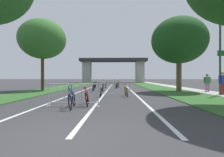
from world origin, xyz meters
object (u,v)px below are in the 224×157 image
(lamppost_with_sign, at_px, (220,48))
(bicycle_red_0, at_px, (95,85))
(tree_right_oak_mid, at_px, (179,40))
(bicycle_red_10, at_px, (87,97))
(bicycle_yellow_5, at_px, (126,91))
(crowd_barrier_second, at_px, (114,89))
(bicycle_black_4, at_px, (94,88))
(bicycle_purple_9, at_px, (102,87))
(bicycle_white_6, at_px, (101,91))
(crowd_barrier_third, at_px, (103,86))
(bicycle_orange_2, at_px, (118,85))
(crowd_barrier_nearest, at_px, (73,95))
(bicycle_blue_3, at_px, (72,99))
(bicycle_teal_1, at_px, (116,85))
(bicycle_green_7, at_px, (103,88))
(crowd_barrier_fourth, at_px, (108,84))
(pedestrian_waiting, at_px, (207,81))
(bicycle_silver_8, at_px, (106,85))
(tree_left_pine_near, at_px, (42,39))
(pedestrian_strolling, at_px, (223,81))

(lamppost_with_sign, distance_m, bicycle_red_0, 14.37)
(tree_right_oak_mid, height_order, bicycle_red_10, tree_right_oak_mid)
(bicycle_yellow_5, bearing_deg, crowd_barrier_second, -30.47)
(bicycle_red_0, xyz_separation_m, bicycle_black_4, (0.50, -5.60, -0.01))
(bicycle_purple_9, bearing_deg, bicycle_white_6, 95.95)
(bicycle_white_6, bearing_deg, bicycle_red_0, 91.93)
(crowd_barrier_third, bearing_deg, bicycle_orange_2, 73.86)
(crowd_barrier_nearest, xyz_separation_m, bicycle_purple_9, (0.44, 10.16, -0.17))
(tree_right_oak_mid, xyz_separation_m, bicycle_blue_3, (-7.72, -9.14, -4.39))
(crowd_barrier_second, bearing_deg, bicycle_teal_1, 89.14)
(lamppost_with_sign, height_order, bicycle_green_7, lamppost_with_sign)
(crowd_barrier_fourth, relative_size, bicycle_blue_3, 1.44)
(bicycle_red_0, height_order, bicycle_green_7, bicycle_red_0)
(bicycle_teal_1, distance_m, bicycle_orange_2, 1.07)
(crowd_barrier_second, distance_m, bicycle_orange_2, 10.06)
(bicycle_yellow_5, relative_size, pedestrian_waiting, 1.02)
(crowd_barrier_third, xyz_separation_m, bicycle_red_0, (-1.36, 5.19, -0.15))
(bicycle_red_10, bearing_deg, bicycle_silver_8, 83.25)
(tree_right_oak_mid, relative_size, pedestrian_waiting, 4.26)
(tree_left_pine_near, xyz_separation_m, bicycle_red_10, (6.13, -9.45, -4.85))
(bicycle_green_7, bearing_deg, bicycle_orange_2, 75.13)
(tree_right_oak_mid, height_order, bicycle_purple_9, tree_right_oak_mid)
(bicycle_black_4, distance_m, bicycle_silver_8, 5.67)
(bicycle_teal_1, distance_m, bicycle_silver_8, 1.67)
(crowd_barrier_second, bearing_deg, bicycle_green_7, 104.56)
(bicycle_purple_9, bearing_deg, crowd_barrier_nearest, 89.12)
(pedestrian_strolling, bearing_deg, pedestrian_waiting, -111.94)
(crowd_barrier_nearest, bearing_deg, pedestrian_waiting, 39.01)
(crowd_barrier_third, xyz_separation_m, bicycle_orange_2, (1.52, 5.25, -0.13))
(bicycle_green_7, bearing_deg, bicycle_black_4, 170.69)
(crowd_barrier_nearest, bearing_deg, bicycle_teal_1, 82.21)
(bicycle_white_6, relative_size, bicycle_green_7, 1.12)
(bicycle_black_4, relative_size, pedestrian_strolling, 0.98)
(bicycle_red_10, bearing_deg, bicycle_orange_2, 77.10)
(bicycle_blue_3, bearing_deg, bicycle_red_10, -129.02)
(bicycle_blue_3, distance_m, bicycle_silver_8, 15.18)
(bicycle_teal_1, distance_m, bicycle_purple_9, 3.93)
(bicycle_orange_2, xyz_separation_m, pedestrian_waiting, (7.94, -6.72, 0.60))
(bicycle_black_4, bearing_deg, bicycle_purple_9, 52.46)
(tree_left_pine_near, bearing_deg, bicycle_red_0, 45.78)
(bicycle_green_7, height_order, pedestrian_waiting, pedestrian_waiting)
(bicycle_red_0, bearing_deg, bicycle_white_6, 87.09)
(bicycle_red_0, xyz_separation_m, bicycle_silver_8, (1.32, 0.01, 0.00))
(lamppost_with_sign, distance_m, bicycle_black_4, 11.04)
(bicycle_red_0, relative_size, bicycle_teal_1, 1.01)
(tree_right_oak_mid, height_order, bicycle_teal_1, tree_right_oak_mid)
(bicycle_blue_3, bearing_deg, crowd_barrier_nearest, -90.08)
(lamppost_with_sign, bearing_deg, crowd_barrier_nearest, -150.94)
(tree_left_pine_near, distance_m, pedestrian_strolling, 16.54)
(crowd_barrier_third, relative_size, pedestrian_waiting, 1.46)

